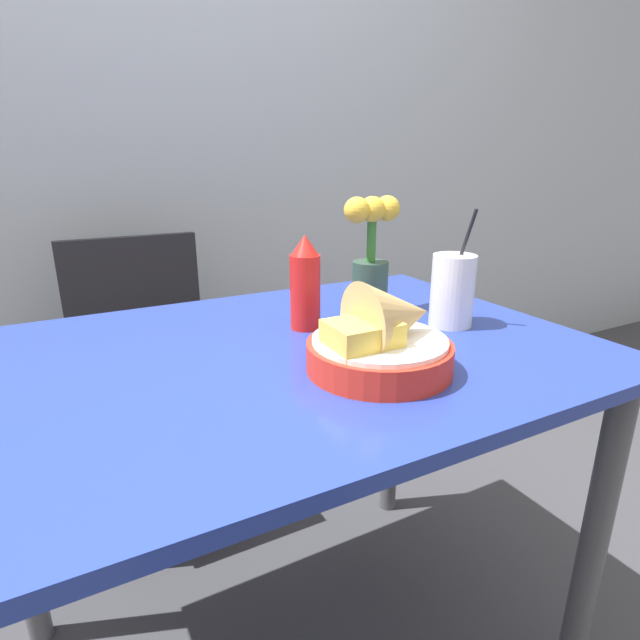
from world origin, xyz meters
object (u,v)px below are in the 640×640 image
(chair_far_window, at_px, (144,353))
(drink_cup, at_px, (452,293))
(food_basket, at_px, (384,338))
(ketchup_bottle, at_px, (305,284))
(flower_vase, at_px, (371,255))

(chair_far_window, bearing_deg, drink_cup, -57.10)
(food_basket, distance_m, drink_cup, 0.28)
(ketchup_bottle, bearing_deg, drink_cup, -24.27)
(food_basket, distance_m, flower_vase, 0.33)
(food_basket, bearing_deg, chair_far_window, 105.57)
(drink_cup, bearing_deg, chair_far_window, 122.90)
(flower_vase, bearing_deg, food_basket, -119.40)
(chair_far_window, relative_size, drink_cup, 3.60)
(flower_vase, bearing_deg, ketchup_bottle, -167.76)
(drink_cup, bearing_deg, food_basket, -154.10)
(food_basket, bearing_deg, flower_vase, 60.60)
(ketchup_bottle, height_order, flower_vase, flower_vase)
(food_basket, xyz_separation_m, drink_cup, (0.25, 0.12, 0.02))
(drink_cup, bearing_deg, ketchup_bottle, 155.73)
(ketchup_bottle, bearing_deg, flower_vase, 12.24)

